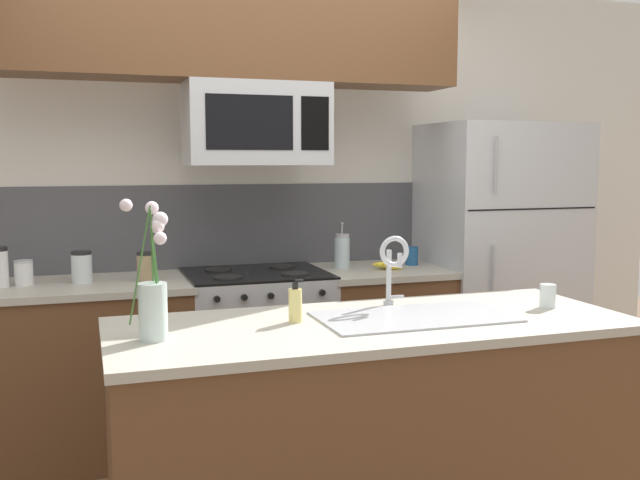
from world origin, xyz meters
TOP-DOWN VIEW (x-y plane):
  - rear_partition at (0.30, 1.28)m, footprint 5.20×0.10m
  - splash_band at (0.00, 1.22)m, footprint 3.47×0.01m
  - back_counter_left at (-0.88, 0.90)m, footprint 1.03×0.65m
  - back_counter_right at (0.73, 0.90)m, footprint 0.74×0.65m
  - stove_range at (0.00, 0.90)m, footprint 0.76×0.64m
  - microwave at (0.00, 0.88)m, footprint 0.74×0.40m
  - upper_cabinet_band at (-0.15, 0.85)m, footprint 2.47×0.34m
  - refrigerator at (1.52, 0.92)m, footprint 0.87×0.74m
  - storage_jar_tall at (-1.28, 0.92)m, footprint 0.08×0.08m
  - storage_jar_medium at (-1.18, 0.93)m, footprint 0.09×0.09m
  - storage_jar_short at (-0.90, 0.92)m, footprint 0.10×0.10m
  - storage_jar_squat at (-0.59, 0.86)m, footprint 0.09×0.09m
  - banana_bunch at (0.76, 0.84)m, footprint 0.19×0.13m
  - french_press at (0.52, 0.96)m, footprint 0.09×0.09m
  - coffee_tin at (0.96, 0.95)m, footprint 0.08×0.08m
  - island_counter at (0.17, -0.35)m, footprint 2.03×0.80m
  - kitchen_sink at (0.35, -0.35)m, footprint 0.76×0.42m
  - sink_faucet at (0.35, -0.14)m, footprint 0.14×0.14m
  - dish_soap_bottle at (-0.12, -0.28)m, footprint 0.06×0.05m
  - spare_glass at (0.96, -0.36)m, footprint 0.07×0.07m
  - flower_vase at (-0.66, -0.39)m, footprint 0.16×0.13m

SIDE VIEW (x-z plane):
  - island_counter at x=0.17m, z-range 0.00..0.91m
  - back_counter_left at x=-0.88m, z-range 0.00..0.91m
  - back_counter_right at x=0.73m, z-range 0.00..0.91m
  - stove_range at x=0.00m, z-range 0.00..0.93m
  - kitchen_sink at x=0.35m, z-range 0.76..0.92m
  - refrigerator at x=1.52m, z-range 0.00..1.75m
  - banana_bunch at x=0.76m, z-range 0.89..0.97m
  - spare_glass at x=0.96m, z-range 0.91..1.01m
  - coffee_tin at x=0.96m, z-range 0.91..1.02m
  - storage_jar_medium at x=-1.18m, z-range 0.91..1.04m
  - dish_soap_bottle at x=-0.12m, z-range 0.90..1.06m
  - storage_jar_squat at x=-0.59m, z-range 0.91..1.06m
  - storage_jar_short at x=-0.90m, z-range 0.91..1.07m
  - storage_jar_tall at x=-1.28m, z-range 0.91..1.11m
  - french_press at x=0.52m, z-range 0.88..1.14m
  - flower_vase at x=-0.66m, z-range 0.81..1.30m
  - sink_faucet at x=0.35m, z-range 0.95..1.26m
  - splash_band at x=0.00m, z-range 0.91..1.39m
  - rear_partition at x=0.30m, z-range 0.00..2.60m
  - microwave at x=0.00m, z-range 1.50..1.93m
  - upper_cabinet_band at x=-0.15m, z-range 1.93..2.53m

